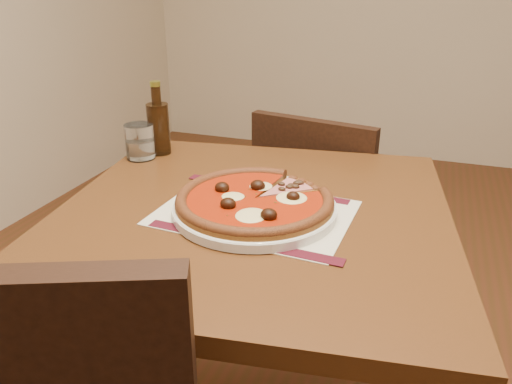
{
  "coord_description": "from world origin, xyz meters",
  "views": [
    {
      "loc": [
        -0.54,
        -0.5,
        1.2
      ],
      "look_at": [
        -0.85,
        0.4,
        0.78
      ],
      "focal_mm": 35.0,
      "sensor_mm": 36.0,
      "label": 1
    }
  ],
  "objects_px": {
    "pizza": "(255,199)",
    "bottle": "(158,126)",
    "water_glass": "(140,142)",
    "plate": "(255,208)",
    "chair_far": "(320,216)",
    "table": "(253,251)"
  },
  "relations": [
    {
      "from": "plate",
      "to": "water_glass",
      "type": "xyz_separation_m",
      "value": [
        -0.39,
        0.21,
        0.03
      ]
    },
    {
      "from": "water_glass",
      "to": "bottle",
      "type": "relative_size",
      "value": 0.47
    },
    {
      "from": "plate",
      "to": "pizza",
      "type": "relative_size",
      "value": 1.04
    },
    {
      "from": "chair_far",
      "to": "pizza",
      "type": "xyz_separation_m",
      "value": [
        -0.02,
        -0.59,
        0.32
      ]
    },
    {
      "from": "pizza",
      "to": "plate",
      "type": "bearing_deg",
      "value": 53.02
    },
    {
      "from": "chair_far",
      "to": "plate",
      "type": "height_order",
      "value": "chair_far"
    },
    {
      "from": "water_glass",
      "to": "pizza",
      "type": "bearing_deg",
      "value": -28.25
    },
    {
      "from": "pizza",
      "to": "chair_far",
      "type": "bearing_deg",
      "value": 88.27
    },
    {
      "from": "water_glass",
      "to": "bottle",
      "type": "height_order",
      "value": "bottle"
    },
    {
      "from": "chair_far",
      "to": "pizza",
      "type": "height_order",
      "value": "chair_far"
    },
    {
      "from": "pizza",
      "to": "bottle",
      "type": "bearing_deg",
      "value": 144.15
    },
    {
      "from": "chair_far",
      "to": "pizza",
      "type": "distance_m",
      "value": 0.67
    },
    {
      "from": "plate",
      "to": "pizza",
      "type": "xyz_separation_m",
      "value": [
        -0.0,
        -0.0,
        0.02
      ]
    },
    {
      "from": "pizza",
      "to": "water_glass",
      "type": "xyz_separation_m",
      "value": [
        -0.39,
        0.21,
        0.01
      ]
    },
    {
      "from": "table",
      "to": "plate",
      "type": "height_order",
      "value": "plate"
    },
    {
      "from": "plate",
      "to": "water_glass",
      "type": "bearing_deg",
      "value": 151.77
    },
    {
      "from": "table",
      "to": "plate",
      "type": "distance_m",
      "value": 0.11
    },
    {
      "from": "table",
      "to": "chair_far",
      "type": "distance_m",
      "value": 0.6
    },
    {
      "from": "chair_far",
      "to": "plate",
      "type": "xyz_separation_m",
      "value": [
        -0.02,
        -0.59,
        0.3
      ]
    },
    {
      "from": "plate",
      "to": "pizza",
      "type": "bearing_deg",
      "value": -126.98
    },
    {
      "from": "plate",
      "to": "table",
      "type": "bearing_deg",
      "value": 120.47
    },
    {
      "from": "table",
      "to": "plate",
      "type": "bearing_deg",
      "value": -59.53
    }
  ]
}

